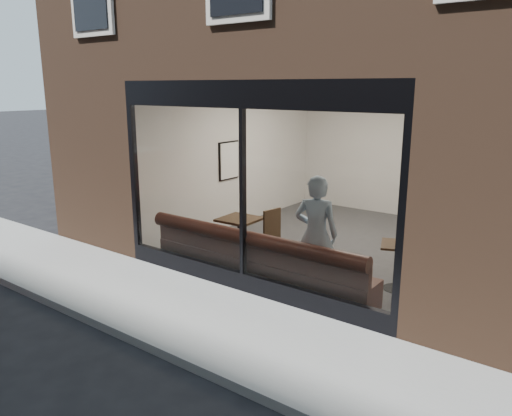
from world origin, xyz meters
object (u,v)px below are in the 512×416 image
Objects in this scene: cafe_table_left at (239,219)px; cafe_chair_left at (265,244)px; person at (316,234)px; banquette at (259,270)px; cafe_table_right at (400,245)px.

cafe_table_left is 0.68m from cafe_chair_left.
person is 2.68× the size of cafe_table_left.
cafe_table_left is at bearing 52.57° from cafe_chair_left.
cafe_table_left is (-1.90, 0.51, -0.18)m from person.
cafe_chair_left is (-1.55, 0.82, -0.68)m from person.
banquette is at bearing 131.30° from cafe_chair_left.
cafe_table_left is at bearing -174.59° from cafe_table_right.
banquette is at bearing -37.56° from cafe_table_left.
person is 3.29× the size of cafe_table_right.
cafe_chair_left is at bearing 121.51° from banquette.
person reaches higher than cafe_chair_left.
banquette is 1.29m from cafe_chair_left.
cafe_table_left is (-1.02, 0.78, 0.52)m from banquette.
person is 1.31m from cafe_table_right.
cafe_table_right is at bearing 5.41° from cafe_table_left.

